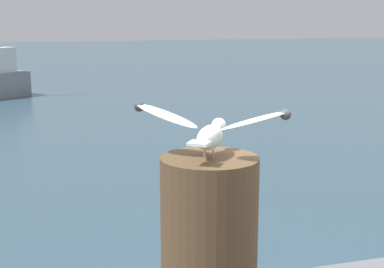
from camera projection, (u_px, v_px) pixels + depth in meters
name	position (u px, v px, depth m)	size (l,w,h in m)	color
mooring_post	(209.00, 251.00, 2.46)	(0.42, 0.42, 0.83)	#4C3823
seagull	(210.00, 129.00, 2.36)	(0.59, 0.48, 0.22)	tan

